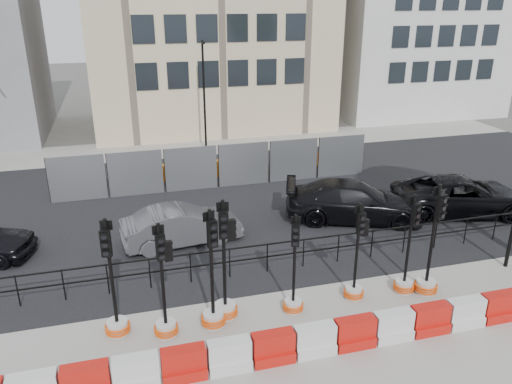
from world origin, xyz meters
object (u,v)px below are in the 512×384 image
object	(u,v)px
traffic_signal_a	(116,312)
car_c	(354,201)
traffic_signal_d	(225,291)
traffic_signal_h	(428,272)

from	to	relation	value
traffic_signal_a	car_c	distance (m)	10.24
car_c	traffic_signal_d	bearing A→B (deg)	148.93
traffic_signal_d	car_c	xyz separation A→B (m)	(6.14, 4.95, -0.05)
traffic_signal_a	traffic_signal_d	bearing A→B (deg)	14.24
traffic_signal_a	car_c	world-z (taller)	traffic_signal_a
traffic_signal_d	traffic_signal_a	bearing A→B (deg)	-172.83
car_c	traffic_signal_h	bearing A→B (deg)	-162.62
traffic_signal_d	car_c	world-z (taller)	traffic_signal_d
traffic_signal_a	traffic_signal_d	distance (m)	2.84
traffic_signal_d	traffic_signal_h	size ratio (longest dim) A/B	1.01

